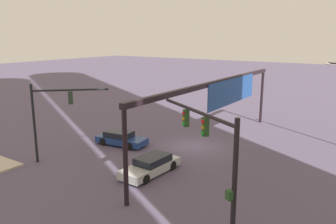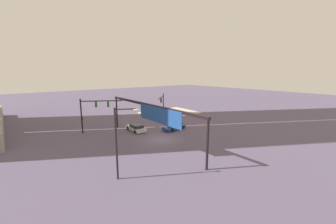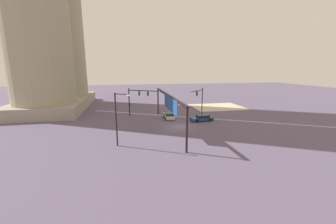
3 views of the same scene
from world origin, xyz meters
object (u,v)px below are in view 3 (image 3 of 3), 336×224
at_px(traffic_signal_near_corner, 200,97).
at_px(sedan_car_approaching, 202,118).
at_px(traffic_signal_opposite_side, 136,97).
at_px(streetlamp_curved_arm, 118,116).
at_px(sedan_car_waiting_far, 169,115).

bearing_deg(traffic_signal_near_corner, sedan_car_approaching, 31.48).
bearing_deg(sedan_car_approaching, traffic_signal_near_corner, -111.50).
bearing_deg(sedan_car_approaching, traffic_signal_opposite_side, -36.77).
height_order(traffic_signal_opposite_side, sedan_car_approaching, traffic_signal_opposite_side).
xyz_separation_m(streetlamp_curved_arm, sedan_car_waiting_far, (14.29, -9.84, -3.66)).
distance_m(traffic_signal_near_corner, traffic_signal_opposite_side, 14.09).
height_order(traffic_signal_near_corner, streetlamp_curved_arm, streetlamp_curved_arm).
bearing_deg(streetlamp_curved_arm, traffic_signal_near_corner, 74.03).
xyz_separation_m(sedan_car_approaching, sedan_car_waiting_far, (3.62, 6.00, 0.00)).
distance_m(streetlamp_curved_arm, sedan_car_waiting_far, 17.74).
height_order(traffic_signal_near_corner, sedan_car_approaching, traffic_signal_near_corner).
distance_m(traffic_signal_near_corner, streetlamp_curved_arm, 23.95).
xyz_separation_m(traffic_signal_near_corner, traffic_signal_opposite_side, (1.44, 14.01, 0.12)).
distance_m(streetlamp_curved_arm, sedan_car_approaching, 19.45).
height_order(traffic_signal_near_corner, traffic_signal_opposite_side, traffic_signal_opposite_side).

